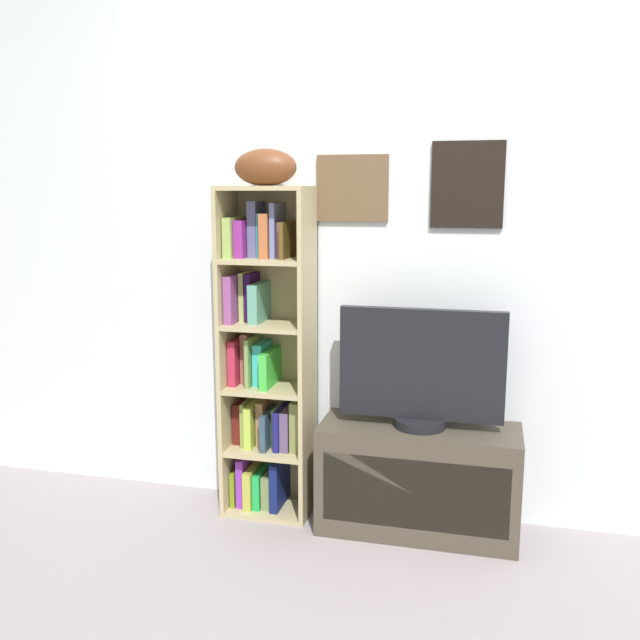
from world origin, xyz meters
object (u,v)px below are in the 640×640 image
(tv_stand, at_px, (418,479))
(television, at_px, (421,370))
(bookshelf, at_px, (265,363))
(football, at_px, (265,167))

(tv_stand, distance_m, television, 0.49)
(bookshelf, height_order, tv_stand, bookshelf)
(football, xyz_separation_m, television, (0.69, -0.03, -0.85))
(bookshelf, relative_size, television, 2.14)
(television, bearing_deg, bookshelf, 175.08)
(television, bearing_deg, tv_stand, -90.00)
(bookshelf, height_order, football, football)
(bookshelf, bearing_deg, tv_stand, -5.00)
(football, distance_m, television, 1.10)
(football, height_order, television, football)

